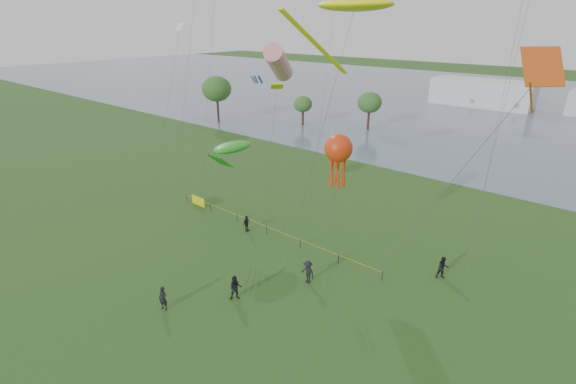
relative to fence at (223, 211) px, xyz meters
The scene contains 15 objects.
ground_plane 20.79m from the fence, 49.38° to the right, with size 400.00×400.00×0.00m, color #1B3C13.
lake 85.31m from the fence, 80.88° to the left, with size 400.00×120.00×0.08m, color slate.
pavilion_left 79.28m from the fence, 88.89° to the left, with size 22.00×8.00×6.00m, color silver.
trees 41.33m from the fence, 125.71° to the left, with size 30.81×18.43×8.84m.
fence is the anchor object (origin of this frame).
spectator_a 14.17m from the fence, 38.12° to the right, with size 0.91×0.71×1.87m, color black.
spectator_b 14.39m from the fence, 15.47° to the right, with size 1.22×0.70×1.88m, color black.
spectator_c 4.35m from the fence, 10.55° to the right, with size 0.91×0.38×1.56m, color black.
spectator_f 15.11m from the fence, 57.34° to the right, with size 0.65×0.42×1.77m, color black.
spectator_g 21.74m from the fence, ahead, with size 0.89×0.69×1.83m, color black.
kite_stingray 23.36m from the fence, ahead, with size 5.76×10.24×19.97m.
kite_windsock 15.69m from the fence, 70.10° to the left, with size 5.01×8.11×16.71m.
kite_creature 6.97m from the fence, 24.77° to the left, with size 4.29×6.56×7.83m.
kite_octopus 17.35m from the fence, ahead, with size 2.02×3.13×11.19m.
kite_delta 31.91m from the fence, 16.94° to the right, with size 8.54×11.35×17.66m.
Camera 1 is at (16.36, -9.63, 18.49)m, focal length 26.00 mm.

